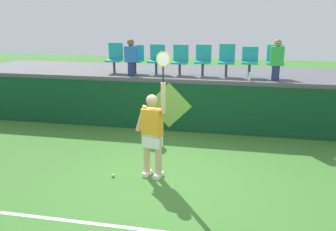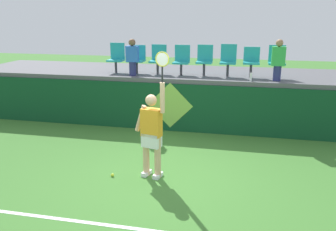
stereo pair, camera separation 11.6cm
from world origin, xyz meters
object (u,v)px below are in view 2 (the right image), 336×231
object	(u,v)px
tennis_ball	(112,175)
stadium_chair_0	(117,57)
stadium_chair_1	(137,58)
stadium_chair_5	(228,59)
spectator_0	(278,60)
tennis_player	(152,132)
water_bottle	(251,77)
stadium_chair_3	(182,59)
stadium_chair_2	(158,58)
spectator_1	(132,57)
stadium_chair_6	(251,60)
stadium_chair_7	(277,60)
stadium_chair_4	(205,59)

from	to	relation	value
tennis_ball	stadium_chair_0	world-z (taller)	stadium_chair_0
stadium_chair_1	stadium_chair_5	distance (m)	2.65
stadium_chair_0	spectator_0	xyz separation A→B (m)	(4.60, -0.45, 0.09)
tennis_player	stadium_chair_0	world-z (taller)	tennis_player
water_bottle	stadium_chair_3	xyz separation A→B (m)	(-1.96, 0.61, 0.34)
stadium_chair_2	spectator_1	bearing A→B (deg)	-143.59
stadium_chair_3	stadium_chair_1	bearing A→B (deg)	-179.78
stadium_chair_6	spectator_0	world-z (taller)	spectator_0
stadium_chair_2	stadium_chair_7	size ratio (longest dim) A/B	0.95
stadium_chair_5	stadium_chair_0	bearing A→B (deg)	179.99
tennis_ball	stadium_chair_4	distance (m)	4.58
tennis_player	stadium_chair_4	xyz separation A→B (m)	(0.56, 3.76, 0.98)
water_bottle	stadium_chair_1	bearing A→B (deg)	169.51
stadium_chair_0	stadium_chair_4	distance (m)	2.64
water_bottle	tennis_player	bearing A→B (deg)	-120.59
water_bottle	stadium_chair_6	size ratio (longest dim) A/B	0.26
water_bottle	stadium_chair_2	world-z (taller)	stadium_chair_2
stadium_chair_3	water_bottle	bearing A→B (deg)	-17.40
stadium_chair_3	spectator_0	distance (m)	2.67
stadium_chair_3	stadium_chair_7	bearing A→B (deg)	-0.06
stadium_chair_0	spectator_1	distance (m)	0.81
stadium_chair_4	spectator_1	xyz separation A→B (m)	(-1.99, -0.47, 0.07)
tennis_ball	water_bottle	distance (m)	4.53
tennis_player	stadium_chair_5	size ratio (longest dim) A/B	2.83
stadium_chair_3	stadium_chair_7	size ratio (longest dim) A/B	0.95
tennis_player	water_bottle	distance (m)	3.71
stadium_chair_0	stadium_chair_1	bearing A→B (deg)	-0.54
stadium_chair_7	stadium_chair_0	bearing A→B (deg)	179.96
tennis_player	stadium_chair_1	world-z (taller)	tennis_player
stadium_chair_5	stadium_chair_1	bearing A→B (deg)	-179.89
stadium_chair_0	stadium_chair_2	xyz separation A→B (m)	(1.28, -0.00, -0.01)
tennis_player	water_bottle	xyz separation A→B (m)	(1.86, 3.15, 0.61)
stadium_chair_3	stadium_chair_5	size ratio (longest dim) A/B	0.95
spectator_0	spectator_1	distance (m)	3.95
stadium_chair_4	spectator_1	size ratio (longest dim) A/B	0.83
tennis_ball	spectator_0	world-z (taller)	spectator_0
stadium_chair_1	spectator_0	size ratio (longest dim) A/B	0.76
stadium_chair_0	stadium_chair_3	bearing A→B (deg)	-0.03
stadium_chair_3	stadium_chair_5	world-z (taller)	stadium_chair_5
stadium_chair_4	spectator_1	world-z (taller)	spectator_1
tennis_player	stadium_chair_5	distance (m)	4.08
water_bottle	stadium_chair_7	size ratio (longest dim) A/B	0.24
stadium_chair_5	spectator_0	world-z (taller)	spectator_0
stadium_chair_2	stadium_chair_5	xyz separation A→B (m)	(2.01, 0.00, 0.03)
water_bottle	spectator_0	xyz separation A→B (m)	(0.66, 0.16, 0.45)
stadium_chair_2	stadium_chair_7	bearing A→B (deg)	-0.01
stadium_chair_6	spectator_0	bearing A→B (deg)	-33.46
tennis_ball	spectator_1	bearing A→B (deg)	100.49
stadium_chair_7	spectator_0	distance (m)	0.45
stadium_chair_4	stadium_chair_6	bearing A→B (deg)	-0.29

